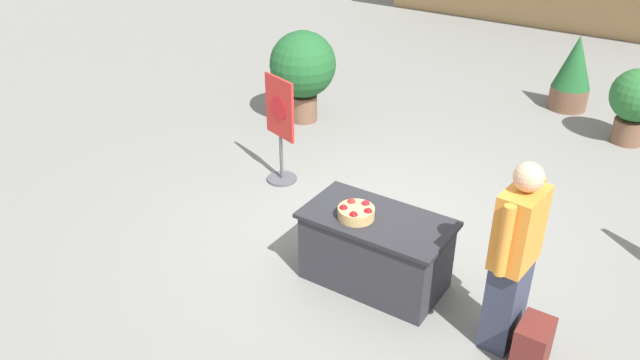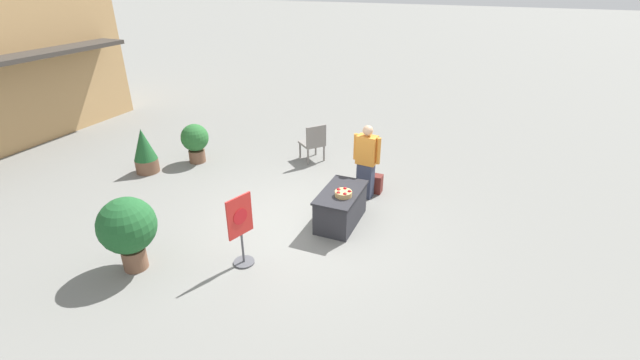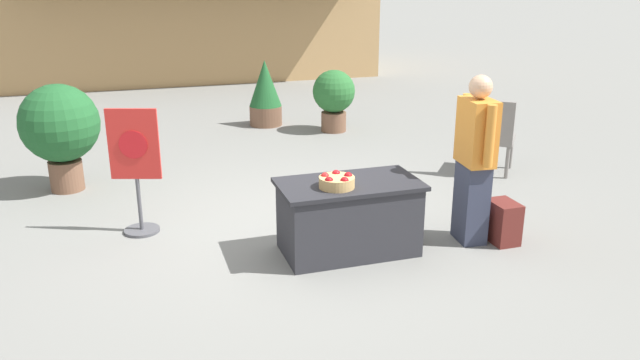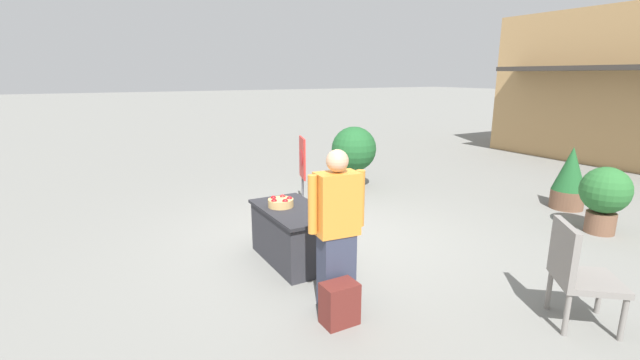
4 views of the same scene
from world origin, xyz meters
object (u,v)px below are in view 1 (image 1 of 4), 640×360
Objects in this scene: apple_basket at (356,212)px; poster_board at (280,128)px; potted_plant_near_right at (637,100)px; potted_plant_far_right at (573,73)px; person_visitor at (514,258)px; backpack at (532,345)px; display_table at (376,250)px; potted_plant_far_left at (303,67)px.

poster_board reaches higher than apple_basket.
potted_plant_far_right is (-0.99, 0.76, -0.04)m from potted_plant_near_right.
person_visitor is 0.71m from backpack.
potted_plant_near_right reaches higher than display_table.
apple_basket is 0.77× the size of backpack.
potted_plant_far_left is (-4.07, -1.80, 0.19)m from potted_plant_near_right.
poster_board is 1.82m from potted_plant_far_left.
potted_plant_far_left reaches higher than display_table.
potted_plant_far_right is (-1.13, 5.52, 0.35)m from backpack.
potted_plant_near_right is at bearing 91.69° from backpack.
potted_plant_far_left is (-4.21, 2.96, 0.59)m from backpack.
potted_plant_near_right is (3.26, 3.42, -0.08)m from poster_board.
person_visitor reaches higher than potted_plant_near_right.
display_table is 3.16× the size of backpack.
poster_board is 4.72m from potted_plant_near_right.
display_table is 0.45m from apple_basket.
potted_plant_far_right is (2.28, 4.18, -0.12)m from poster_board.
potted_plant_near_right is 0.78× the size of potted_plant_far_left.
person_visitor is 5.46m from potted_plant_far_right.
potted_plant_far_right is (-0.84, 5.38, -0.28)m from person_visitor.
person_visitor is at bearing -91.84° from potted_plant_near_right.
apple_basket reaches higher than backpack.
potted_plant_far_right reaches higher than apple_basket.
potted_plant_far_left reaches higher than backpack.
poster_board is at bearing -15.60° from person_visitor.
display_table is 1.34m from person_visitor.
backpack is 0.41× the size of potted_plant_near_right.
display_table is 1.56m from backpack.
potted_plant_far_right is at bearing 84.04° from apple_basket.
apple_basket is 4.86m from potted_plant_near_right.
apple_basket is (-0.16, -0.10, 0.41)m from display_table.
person_visitor is at bearing 154.63° from backpack.
poster_board is (-1.87, 1.08, 0.33)m from display_table.
display_table is at bearing -0.00° from person_visitor.
backpack is at bearing -78.47° from potted_plant_far_right.
display_table is 2.19m from poster_board.
apple_basket is 0.25× the size of potted_plant_far_left.
apple_basket is at bearing -147.13° from display_table.
potted_plant_near_right is 1.25m from potted_plant_far_right.
person_visitor is at bearing -35.79° from potted_plant_far_left.
potted_plant_far_right is 4.01m from potted_plant_far_left.
potted_plant_far_left reaches higher than apple_basket.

